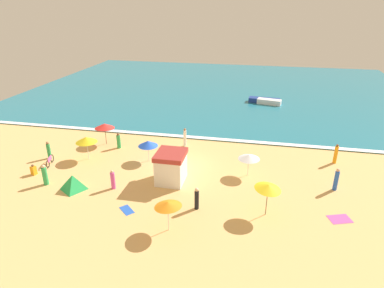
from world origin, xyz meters
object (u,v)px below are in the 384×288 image
at_px(lifeguard_cabana, 171,167).
at_px(beachgoer_6, 185,138).
at_px(beachgoer_4, 336,180).
at_px(beachgoer_1, 336,154).
at_px(beachgoer_5, 119,141).
at_px(beachgoer_7, 45,175).
at_px(beach_umbrella_0, 148,143).
at_px(beachgoer_2, 197,199).
at_px(small_boat_1, 264,100).
at_px(beach_tent, 73,182).
at_px(beach_umbrella_1, 249,157).
at_px(beach_umbrella_4, 105,126).
at_px(small_boat_0, 269,102).
at_px(beach_umbrella_5, 86,140).
at_px(beachgoer_8, 113,180).
at_px(beachgoer_0, 34,170).
at_px(beachgoer_3, 49,150).
at_px(beach_umbrella_2, 268,187).
at_px(beach_umbrella_3, 168,204).
at_px(parked_bicycle, 50,161).

relative_size(lifeguard_cabana, beachgoer_6, 1.37).
bearing_deg(beachgoer_4, beachgoer_1, 80.25).
xyz_separation_m(beachgoer_5, beachgoer_7, (-2.80, -7.76, 0.08)).
bearing_deg(beachgoer_4, beach_umbrella_0, 173.04).
height_order(beachgoer_2, small_boat_1, beachgoer_2).
bearing_deg(beach_tent, beach_umbrella_1, 20.95).
xyz_separation_m(beachgoer_7, small_boat_1, (16.65, 26.26, -0.37)).
bearing_deg(beach_umbrella_4, beach_tent, -80.95).
height_order(beachgoer_2, small_boat_0, beachgoer_2).
bearing_deg(beachgoer_5, beach_umbrella_5, -120.95).
distance_m(beach_umbrella_1, beach_umbrella_4, 14.80).
bearing_deg(beachgoer_6, beachgoer_8, -111.87).
bearing_deg(beachgoer_6, beachgoer_7, -133.62).
distance_m(beach_tent, beachgoer_7, 2.53).
height_order(beachgoer_0, small_boat_0, beachgoer_0).
bearing_deg(beachgoer_8, beachgoer_3, 154.53).
bearing_deg(beach_umbrella_4, beachgoer_2, -39.89).
relative_size(beach_umbrella_2, small_boat_1, 0.56).
xyz_separation_m(beach_umbrella_1, small_boat_0, (1.86, 20.96, -1.25)).
height_order(beach_umbrella_5, beachgoer_7, beach_umbrella_5).
relative_size(beach_umbrella_1, beachgoer_8, 1.52).
distance_m(lifeguard_cabana, beachgoer_6, 7.01).
relative_size(beach_umbrella_2, beachgoer_7, 1.43).
height_order(beachgoer_1, small_boat_1, beachgoer_1).
bearing_deg(beach_umbrella_3, beach_umbrella_5, 139.78).
height_order(lifeguard_cabana, small_boat_1, lifeguard_cabana).
distance_m(beachgoer_1, beachgoer_5, 20.15).
xyz_separation_m(beach_umbrella_4, beachgoer_6, (7.91, 1.06, -1.02)).
height_order(parked_bicycle, beachgoer_3, beachgoer_3).
bearing_deg(beachgoer_7, beachgoer_0, 147.78).
height_order(beach_umbrella_0, beach_umbrella_5, beach_umbrella_5).
bearing_deg(lifeguard_cabana, beach_umbrella_2, -22.58).
height_order(beach_umbrella_4, beach_tent, beach_umbrella_4).
height_order(beach_umbrella_3, beachgoer_5, beach_umbrella_3).
distance_m(beach_umbrella_3, beachgoer_5, 13.95).
height_order(beachgoer_5, beachgoer_8, beachgoer_8).
relative_size(beach_umbrella_1, beach_umbrella_3, 1.01).
distance_m(beach_umbrella_1, beachgoer_1, 8.44).
xyz_separation_m(lifeguard_cabana, beach_umbrella_3, (1.44, -6.00, 0.63)).
bearing_deg(small_boat_1, beachgoer_3, -131.09).
relative_size(beach_tent, beachgoer_6, 1.02).
bearing_deg(beachgoer_6, small_boat_1, 65.59).
xyz_separation_m(beach_umbrella_1, beach_umbrella_5, (-14.40, 0.13, 0.23)).
distance_m(beach_umbrella_2, beachgoer_0, 19.06).
height_order(beach_umbrella_0, small_boat_0, beach_umbrella_0).
bearing_deg(beachgoer_7, small_boat_0, 56.01).
bearing_deg(beachgoer_5, beach_tent, -92.06).
distance_m(beach_umbrella_3, beachgoer_0, 13.84).
height_order(beachgoer_6, small_boat_0, beachgoer_6).
xyz_separation_m(beachgoer_5, beachgoer_8, (2.64, -7.25, 0.02)).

